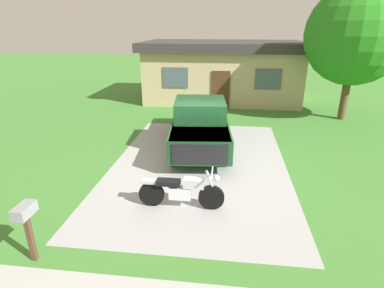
# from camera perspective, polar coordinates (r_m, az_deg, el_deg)

# --- Properties ---
(ground_plane) EXTENTS (80.00, 80.00, 0.00)m
(ground_plane) POSITION_cam_1_polar(r_m,az_deg,el_deg) (10.45, 1.34, -3.88)
(ground_plane) COLOR #417F32
(driveway_pad) EXTENTS (5.79, 8.93, 0.01)m
(driveway_pad) POSITION_cam_1_polar(r_m,az_deg,el_deg) (10.45, 1.34, -3.87)
(driveway_pad) COLOR #A3A3A3
(driveway_pad) RESTS_ON ground
(motorcycle) EXTENTS (2.21, 0.70, 1.09)m
(motorcycle) POSITION_cam_1_polar(r_m,az_deg,el_deg) (7.95, -1.91, -8.66)
(motorcycle) COLOR black
(motorcycle) RESTS_ON ground
(pickup_truck) EXTENTS (2.53, 5.78, 1.90)m
(pickup_truck) POSITION_cam_1_polar(r_m,az_deg,el_deg) (11.88, 1.47, 4.17)
(pickup_truck) COLOR black
(pickup_truck) RESTS_ON ground
(mailbox) EXTENTS (0.26, 0.48, 1.26)m
(mailbox) POSITION_cam_1_polar(r_m,az_deg,el_deg) (6.83, -28.36, -11.99)
(mailbox) COLOR #4C3823
(mailbox) RESTS_ON ground
(shade_tree) EXTENTS (4.57, 4.57, 6.28)m
(shade_tree) POSITION_cam_1_polar(r_m,az_deg,el_deg) (16.73, 28.05, 17.36)
(shade_tree) COLOR brown
(shade_tree) RESTS_ON ground
(neighbor_house) EXTENTS (9.60, 5.60, 3.50)m
(neighbor_house) POSITION_cam_1_polar(r_m,az_deg,el_deg) (19.73, 5.65, 13.40)
(neighbor_house) COLOR tan
(neighbor_house) RESTS_ON ground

